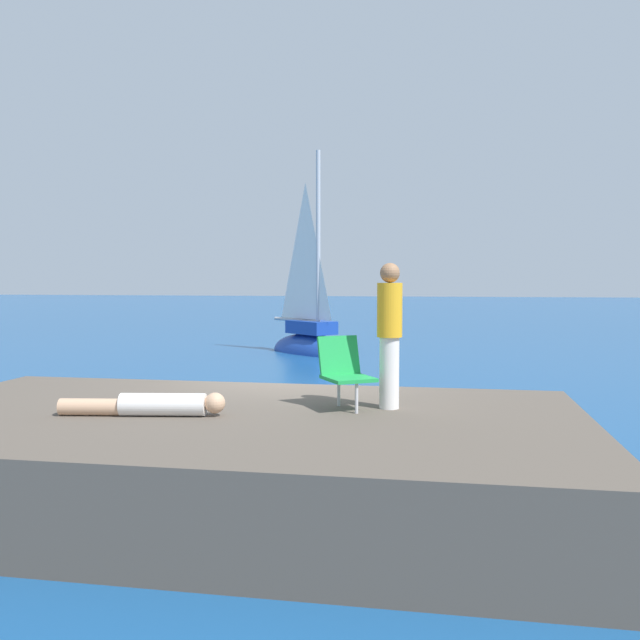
{
  "coord_description": "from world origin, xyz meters",
  "views": [
    {
      "loc": [
        2.01,
        -9.63,
        2.42
      ],
      "look_at": [
        -1.25,
        9.25,
        1.24
      ],
      "focal_mm": 38.06,
      "sensor_mm": 36.0,
      "label": 1
    }
  ],
  "objects_px": {
    "beach_chair": "(344,369)",
    "person_sunbather": "(151,405)",
    "sailboat_near": "(311,342)",
    "person_standing": "(389,331)"
  },
  "relations": [
    {
      "from": "sailboat_near",
      "to": "person_standing",
      "type": "bearing_deg",
      "value": -35.47
    },
    {
      "from": "sailboat_near",
      "to": "person_standing",
      "type": "height_order",
      "value": "sailboat_near"
    },
    {
      "from": "person_standing",
      "to": "beach_chair",
      "type": "bearing_deg",
      "value": 49.94
    },
    {
      "from": "sailboat_near",
      "to": "beach_chair",
      "type": "bearing_deg",
      "value": -37.49
    },
    {
      "from": "beach_chair",
      "to": "person_sunbather",
      "type": "bearing_deg",
      "value": -100.84
    },
    {
      "from": "person_sunbather",
      "to": "person_standing",
      "type": "bearing_deg",
      "value": -169.04
    },
    {
      "from": "person_sunbather",
      "to": "beach_chair",
      "type": "bearing_deg",
      "value": -166.51
    },
    {
      "from": "sailboat_near",
      "to": "beach_chair",
      "type": "height_order",
      "value": "sailboat_near"
    },
    {
      "from": "person_sunbather",
      "to": "sailboat_near",
      "type": "bearing_deg",
      "value": -94.07
    },
    {
      "from": "person_sunbather",
      "to": "person_standing",
      "type": "relative_size",
      "value": 1.08
    }
  ]
}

